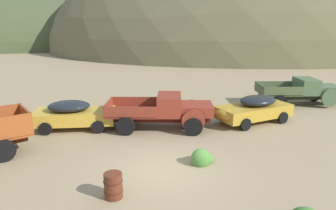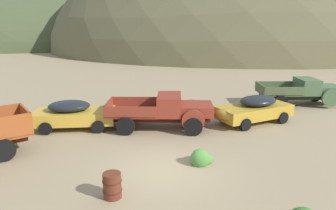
# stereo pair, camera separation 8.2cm
# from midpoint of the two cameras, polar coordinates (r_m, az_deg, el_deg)

# --- Properties ---
(ground_plane) EXTENTS (300.00, 300.00, 0.00)m
(ground_plane) POSITION_cam_midpoint_polar(r_m,az_deg,el_deg) (12.65, -0.94, -11.84)
(ground_plane) COLOR #998460
(hill_far_right) EXTENTS (98.89, 57.08, 30.16)m
(hill_far_right) POSITION_cam_midpoint_polar(r_m,az_deg,el_deg) (93.83, -20.78, 10.41)
(hill_far_right) COLOR #424C2D
(hill_far_right) RESTS_ON ground
(hill_far_left) EXTENTS (94.70, 72.51, 49.97)m
(hill_far_left) POSITION_cam_midpoint_polar(r_m,az_deg,el_deg) (79.27, 16.12, 10.15)
(hill_far_left) COLOR brown
(hill_far_left) RESTS_ON ground
(car_faded_yellow) EXTENTS (4.81, 2.63, 1.57)m
(car_faded_yellow) POSITION_cam_midpoint_polar(r_m,az_deg,el_deg) (17.85, -16.42, -1.60)
(car_faded_yellow) COLOR gold
(car_faded_yellow) RESTS_ON ground
(truck_rust_red) EXTENTS (6.09, 3.83, 1.89)m
(truck_rust_red) POSITION_cam_midpoint_polar(r_m,az_deg,el_deg) (17.09, -0.16, -1.09)
(truck_rust_red) COLOR #42140D
(truck_rust_red) RESTS_ON ground
(car_mustard) EXTENTS (4.96, 2.68, 1.57)m
(car_mustard) POSITION_cam_midpoint_polar(r_m,az_deg,el_deg) (18.75, 14.97, -0.71)
(car_mustard) COLOR #B28928
(car_mustard) RESTS_ON ground
(truck_weathered_green) EXTENTS (5.94, 3.49, 1.89)m
(truck_weathered_green) POSITION_cam_midpoint_polar(r_m,az_deg,el_deg) (24.07, 23.44, 2.39)
(truck_weathered_green) COLOR #232B1B
(truck_weathered_green) RESTS_ON ground
(oil_drum_foreground) EXTENTS (0.65, 0.65, 0.87)m
(oil_drum_foreground) POSITION_cam_midpoint_polar(r_m,az_deg,el_deg) (10.86, -10.18, -14.27)
(oil_drum_foreground) COLOR #5B2819
(oil_drum_foreground) RESTS_ON ground
(bush_lone_scrub) EXTENTS (0.93, 0.92, 0.80)m
(bush_lone_scrub) POSITION_cam_midpoint_polar(r_m,az_deg,el_deg) (21.21, -17.88, -0.89)
(bush_lone_scrub) COLOR #3D702D
(bush_lone_scrub) RESTS_ON ground
(bush_near_barrel) EXTENTS (1.01, 1.01, 0.87)m
(bush_near_barrel) POSITION_cam_midpoint_polar(r_m,az_deg,el_deg) (13.26, 5.97, -9.69)
(bush_near_barrel) COLOR #4C8438
(bush_near_barrel) RESTS_ON ground
(bush_between_trucks) EXTENTS (1.05, 0.95, 0.82)m
(bush_between_trucks) POSITION_cam_midpoint_polar(r_m,az_deg,el_deg) (20.07, -9.98, -1.23)
(bush_between_trucks) COLOR #5B8E42
(bush_between_trucks) RESTS_ON ground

